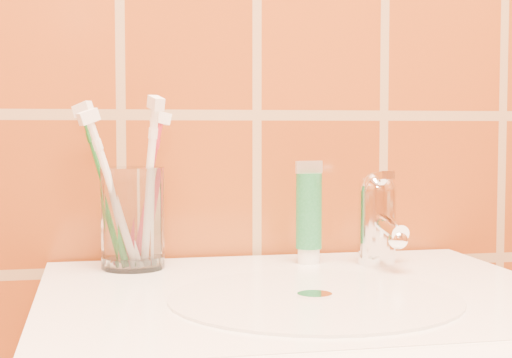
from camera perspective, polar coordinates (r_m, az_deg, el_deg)
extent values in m
cylinder|color=silver|center=(0.81, 4.28, -8.57)|extent=(0.30, 0.30, 0.00)
cylinder|color=white|center=(0.81, 4.28, -8.43)|extent=(0.04, 0.04, 0.00)
cylinder|color=white|center=(0.98, -8.95, -2.83)|extent=(0.08, 0.08, 0.13)
cylinder|color=white|center=(1.02, 3.85, -5.59)|extent=(0.03, 0.03, 0.02)
cylinder|color=#186736|center=(1.01, 3.87, -2.33)|extent=(0.03, 0.03, 0.10)
cube|color=beige|center=(1.00, 3.88, 0.87)|extent=(0.04, 0.00, 0.02)
cylinder|color=white|center=(1.02, 8.78, -3.48)|extent=(0.05, 0.05, 0.09)
sphere|color=white|center=(1.01, 8.80, -0.81)|extent=(0.05, 0.05, 0.05)
cylinder|color=white|center=(0.98, 9.56, -3.31)|extent=(0.02, 0.09, 0.03)
cube|color=white|center=(1.00, 9.05, 0.17)|extent=(0.02, 0.06, 0.01)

